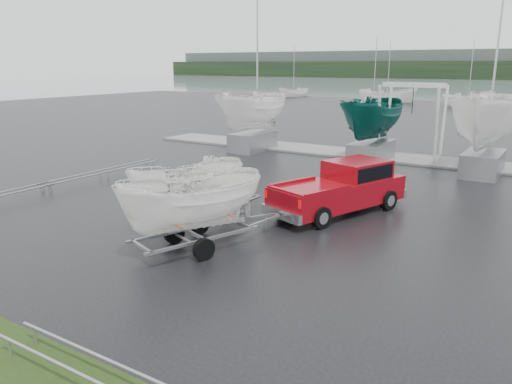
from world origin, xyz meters
name	(u,v)px	position (x,y,z in m)	size (l,w,h in m)	color
ground_plane	(260,215)	(0.00, 0.00, 0.00)	(120.00, 120.00, 0.00)	black
dock	(382,156)	(0.00, 13.00, 0.05)	(30.00, 3.00, 0.12)	gray
pickup_truck	(344,186)	(2.27, 1.92, 0.92)	(3.47, 5.59, 1.76)	maroon
trailer_hitched	(192,154)	(0.21, -3.84, 2.74)	(2.33, 3.79, 5.05)	#909398
trailer_parked	(187,146)	(-1.25, -2.28, 2.62)	(2.02, 3.78, 4.83)	#909398
boat_hoist	(412,110)	(1.46, 13.00, 2.67)	(3.30, 2.18, 4.12)	silver
keelboat_0	(253,86)	(-7.32, 11.00, 3.82)	(2.41, 3.20, 10.58)	#909398
keelboat_1	(375,92)	(-0.02, 11.20, 3.68)	(2.33, 3.20, 7.28)	#909398
keelboat_2	(492,80)	(5.46, 11.00, 4.37)	(2.74, 3.20, 10.92)	#909398
mast_rack_0	(104,171)	(-9.00, 1.00, 0.35)	(0.56, 6.50, 0.06)	#909398
moored_boat_0	(373,110)	(-10.57, 41.49, 0.01)	(2.42, 2.49, 11.18)	white
moored_boat_1	(387,102)	(-13.09, 54.31, 0.00)	(3.37, 3.30, 11.98)	white
moored_boat_4	(293,97)	(-29.36, 57.58, 0.01)	(2.94, 2.97, 10.94)	white
moored_boat_6	(467,106)	(-2.45, 53.08, 0.00)	(3.95, 3.95, 11.66)	white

